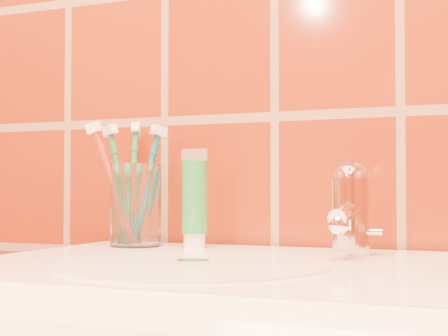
% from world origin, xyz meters
% --- Properties ---
extents(glass_tumbler, '(0.08, 0.08, 0.12)m').
position_xyz_m(glass_tumbler, '(-0.18, 1.11, 0.91)').
color(glass_tumbler, white).
rests_on(glass_tumbler, pedestal_sink).
extents(toothpaste_tube, '(0.04, 0.04, 0.14)m').
position_xyz_m(toothpaste_tube, '(-0.09, 1.12, 0.92)').
color(toothpaste_tube, white).
rests_on(toothpaste_tube, pedestal_sink).
extents(faucet, '(0.05, 0.11, 0.12)m').
position_xyz_m(faucet, '(0.14, 1.09, 0.91)').
color(faucet, white).
rests_on(faucet, pedestal_sink).
extents(toothbrush_0, '(0.13, 0.11, 0.19)m').
position_xyz_m(toothbrush_0, '(-0.21, 1.09, 0.94)').
color(toothbrush_0, '#A32E23').
rests_on(toothbrush_0, glass_tumbler).
extents(toothbrush_1, '(0.10, 0.11, 0.19)m').
position_xyz_m(toothbrush_1, '(-0.18, 1.13, 0.94)').
color(toothbrush_1, '#0D6871').
rests_on(toothbrush_1, glass_tumbler).
extents(toothbrush_2, '(0.11, 0.17, 0.21)m').
position_xyz_m(toothbrush_2, '(-0.21, 1.14, 0.94)').
color(toothbrush_2, '#1D6F3A').
rests_on(toothbrush_2, glass_tumbler).
extents(toothbrush_3, '(0.12, 0.10, 0.19)m').
position_xyz_m(toothbrush_3, '(-0.21, 1.11, 0.94)').
color(toothbrush_3, '#1F7644').
rests_on(toothbrush_3, glass_tumbler).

